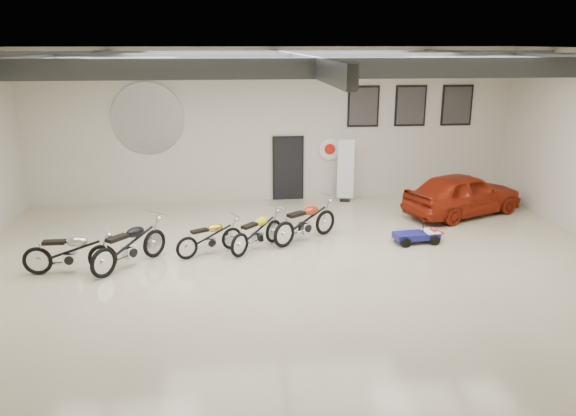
{
  "coord_description": "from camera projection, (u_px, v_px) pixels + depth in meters",
  "views": [
    {
      "loc": [
        -1.42,
        -12.35,
        5.15
      ],
      "look_at": [
        0.0,
        1.2,
        1.1
      ],
      "focal_mm": 35.0,
      "sensor_mm": 36.0,
      "label": 1
    }
  ],
  "objects": [
    {
      "name": "back_wall",
      "position": [
        273.0,
        126.0,
        18.39
      ],
      "size": [
        16.0,
        0.02,
        5.0
      ],
      "primitive_type": "cube",
      "color": "beige",
      "rests_on": "floor"
    },
    {
      "name": "banner_stand",
      "position": [
        346.0,
        172.0,
        18.58
      ],
      "size": [
        0.57,
        0.3,
        2.01
      ],
      "primitive_type": null,
      "rotation": [
        0.0,
        0.0,
        -0.15
      ],
      "color": "white",
      "rests_on": "floor"
    },
    {
      "name": "motorcycle_red",
      "position": [
        305.0,
        221.0,
        14.96
      ],
      "size": [
        2.15,
        1.81,
        1.12
      ],
      "primitive_type": null,
      "rotation": [
        0.0,
        0.0,
        0.63
      ],
      "color": "silver",
      "rests_on": "floor"
    },
    {
      "name": "motorcycle_yellow",
      "position": [
        257.0,
        231.0,
        14.35
      ],
      "size": [
        1.75,
        1.8,
        1.0
      ],
      "primitive_type": null,
      "rotation": [
        0.0,
        0.0,
        0.81
      ],
      "color": "silver",
      "rests_on": "floor"
    },
    {
      "name": "motorcycle_gold",
      "position": [
        210.0,
        237.0,
        14.04
      ],
      "size": [
        1.83,
        1.34,
        0.93
      ],
      "primitive_type": null,
      "rotation": [
        0.0,
        0.0,
        0.5
      ],
      "color": "silver",
      "rests_on": "floor"
    },
    {
      "name": "go_kart",
      "position": [
        421.0,
        233.0,
        14.91
      ],
      "size": [
        1.52,
        0.81,
        0.53
      ],
      "primitive_type": null,
      "rotation": [
        0.0,
        0.0,
        0.1
      ],
      "color": "navy",
      "rests_on": "floor"
    },
    {
      "name": "vintage_car",
      "position": [
        463.0,
        194.0,
        17.21
      ],
      "size": [
        2.99,
        4.22,
        1.33
      ],
      "primitive_type": "imported",
      "rotation": [
        0.0,
        0.0,
        1.98
      ],
      "color": "maroon",
      "rests_on": "floor"
    },
    {
      "name": "motorcycle_black",
      "position": [
        129.0,
        244.0,
        13.2
      ],
      "size": [
        1.93,
        2.12,
        1.14
      ],
      "primitive_type": null,
      "rotation": [
        0.0,
        0.0,
        0.87
      ],
      "color": "silver",
      "rests_on": "floor"
    },
    {
      "name": "logo_plaque",
      "position": [
        148.0,
        118.0,
        17.85
      ],
      "size": [
        2.3,
        0.06,
        1.16
      ],
      "primitive_type": null,
      "color": "silver",
      "rests_on": "back_wall"
    },
    {
      "name": "ceiling",
      "position": [
        294.0,
        49.0,
        11.96
      ],
      "size": [
        16.0,
        12.0,
        0.01
      ],
      "primitive_type": "cube",
      "color": "gray",
      "rests_on": "back_wall"
    },
    {
      "name": "poster_right",
      "position": [
        457.0,
        105.0,
        18.8
      ],
      "size": [
        1.05,
        0.08,
        1.35
      ],
      "primitive_type": null,
      "color": "black",
      "rests_on": "back_wall"
    },
    {
      "name": "floor",
      "position": [
        293.0,
        266.0,
        13.38
      ],
      "size": [
        16.0,
        12.0,
        0.01
      ],
      "primitive_type": "cube",
      "color": "#C6B597",
      "rests_on": "ground"
    },
    {
      "name": "oil_sign",
      "position": [
        330.0,
        149.0,
        18.76
      ],
      "size": [
        0.72,
        0.1,
        0.72
      ],
      "primitive_type": null,
      "color": "white",
      "rests_on": "back_wall"
    },
    {
      "name": "ceiling_beams",
      "position": [
        294.0,
        61.0,
        12.03
      ],
      "size": [
        15.8,
        11.8,
        0.32
      ],
      "primitive_type": null,
      "color": "#56595D",
      "rests_on": "ceiling"
    },
    {
      "name": "poster_left",
      "position": [
        363.0,
        106.0,
        18.48
      ],
      "size": [
        1.05,
        0.08,
        1.35
      ],
      "primitive_type": null,
      "color": "black",
      "rests_on": "back_wall"
    },
    {
      "name": "poster_mid",
      "position": [
        410.0,
        106.0,
        18.64
      ],
      "size": [
        1.05,
        0.08,
        1.35
      ],
      "primitive_type": null,
      "color": "black",
      "rests_on": "back_wall"
    },
    {
      "name": "motorcycle_silver",
      "position": [
        69.0,
        251.0,
        12.84
      ],
      "size": [
        2.08,
        0.66,
        1.08
      ],
      "primitive_type": null,
      "rotation": [
        0.0,
        0.0,
        0.01
      ],
      "color": "silver",
      "rests_on": "floor"
    },
    {
      "name": "door",
      "position": [
        288.0,
        169.0,
        18.8
      ],
      "size": [
        0.92,
        0.08,
        2.1
      ],
      "primitive_type": "cube",
      "color": "black",
      "rests_on": "back_wall"
    }
  ]
}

